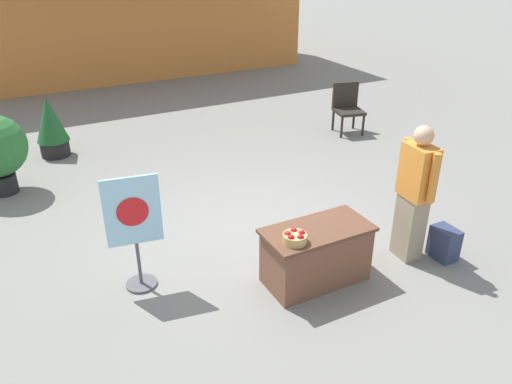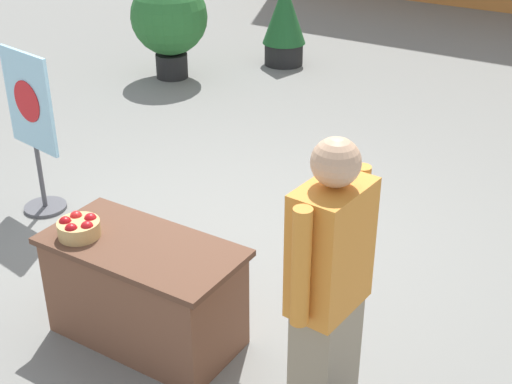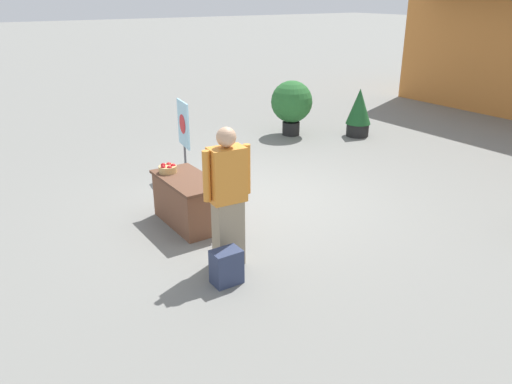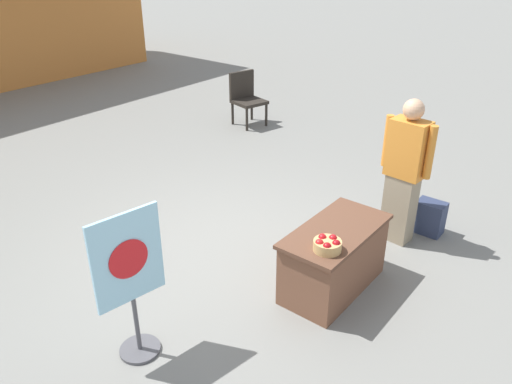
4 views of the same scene
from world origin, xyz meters
TOP-DOWN VIEW (x-y plane):
  - ground_plane at (0.00, 0.00)m, footprint 120.00×120.00m
  - display_table at (0.14, -1.34)m, footprint 1.26×0.63m
  - apple_basket at (-0.24, -1.46)m, footprint 0.26×0.26m
  - person_visitor at (1.46, -1.44)m, footprint 0.29×0.61m
  - backpack at (1.84, -1.70)m, footprint 0.24×0.34m
  - poster_board at (-1.71, -0.48)m, footprint 0.61×0.36m
  - patio_chair at (3.61, 2.70)m, footprint 0.67×0.67m
  - potted_plant_near_right at (-2.01, 4.14)m, footprint 0.58×0.58m

SIDE VIEW (x-z plane):
  - ground_plane at x=0.00m, z-range 0.00..0.00m
  - backpack at x=1.84m, z-range 0.00..0.42m
  - display_table at x=0.14m, z-range 0.00..0.71m
  - patio_chair at x=3.61m, z-range 0.06..1.07m
  - potted_plant_near_right at x=-2.01m, z-range 0.02..1.14m
  - apple_basket at x=-0.24m, z-range 0.70..0.83m
  - poster_board at x=-1.71m, z-range 0.08..1.47m
  - person_visitor at x=1.46m, z-range 0.02..1.77m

